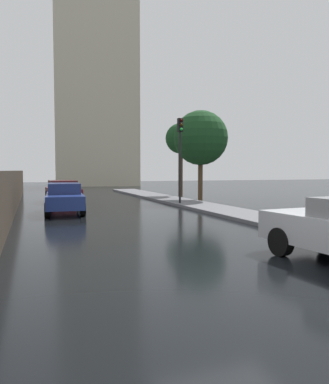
{
  "coord_description": "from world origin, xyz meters",
  "views": [
    {
      "loc": [
        -3.49,
        -5.9,
        1.98
      ],
      "look_at": [
        0.23,
        4.45,
        1.33
      ],
      "focal_mm": 34.66,
      "sensor_mm": 36.0,
      "label": 1
    }
  ],
  "objects_px": {
    "traffic_light": "(180,145)",
    "car_maroon_near_kerb": "(63,191)",
    "street_tree_mid": "(181,140)",
    "car_blue_far_ahead": "(64,198)",
    "street_tree_far": "(201,138)"
  },
  "relations": [
    {
      "from": "street_tree_mid",
      "to": "car_blue_far_ahead",
      "type": "bearing_deg",
      "value": -138.7
    },
    {
      "from": "car_blue_far_ahead",
      "to": "street_tree_far",
      "type": "xyz_separation_m",
      "value": [
        8.68,
        3.73,
        3.29
      ]
    },
    {
      "from": "car_maroon_near_kerb",
      "to": "traffic_light",
      "type": "xyz_separation_m",
      "value": [
        6.05,
        -4.43,
        2.68
      ]
    },
    {
      "from": "street_tree_mid",
      "to": "street_tree_far",
      "type": "bearing_deg",
      "value": -94.98
    },
    {
      "from": "traffic_light",
      "to": "street_tree_far",
      "type": "relative_size",
      "value": 0.83
    },
    {
      "from": "car_maroon_near_kerb",
      "to": "street_tree_mid",
      "type": "bearing_deg",
      "value": -170.99
    },
    {
      "from": "car_blue_far_ahead",
      "to": "street_tree_mid",
      "type": "xyz_separation_m",
      "value": [
        9.05,
        7.95,
        3.54
      ]
    },
    {
      "from": "car_blue_far_ahead",
      "to": "street_tree_mid",
      "type": "relative_size",
      "value": 0.79
    },
    {
      "from": "car_blue_far_ahead",
      "to": "car_maroon_near_kerb",
      "type": "bearing_deg",
      "value": -90.35
    },
    {
      "from": "car_blue_far_ahead",
      "to": "street_tree_far",
      "type": "distance_m",
      "value": 10.0
    },
    {
      "from": "car_blue_far_ahead",
      "to": "traffic_light",
      "type": "distance_m",
      "value": 7.19
    },
    {
      "from": "traffic_light",
      "to": "car_maroon_near_kerb",
      "type": "bearing_deg",
      "value": 143.79
    },
    {
      "from": "car_maroon_near_kerb",
      "to": "street_tree_far",
      "type": "height_order",
      "value": "street_tree_far"
    },
    {
      "from": "traffic_light",
      "to": "street_tree_mid",
      "type": "xyz_separation_m",
      "value": [
        2.59,
        6.27,
        0.86
      ]
    },
    {
      "from": "traffic_light",
      "to": "street_tree_mid",
      "type": "height_order",
      "value": "street_tree_mid"
    }
  ]
}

